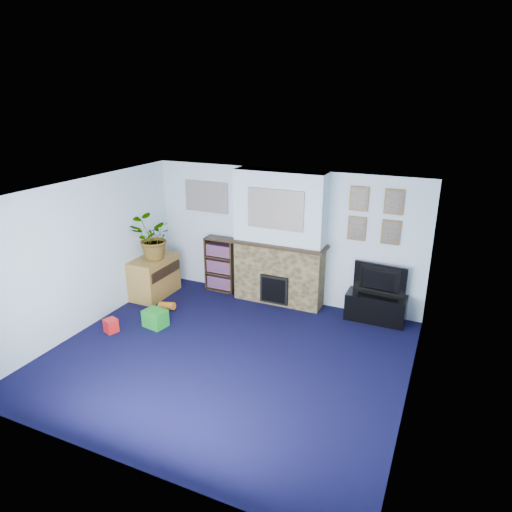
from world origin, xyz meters
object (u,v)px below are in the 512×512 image
at_px(television, 378,280).
at_px(bookshelf, 221,265).
at_px(tv_stand, 376,308).
at_px(sideboard, 154,278).

height_order(television, bookshelf, bookshelf).
distance_m(television, bookshelf, 2.97).
relative_size(tv_stand, television, 1.12).
bearing_deg(tv_stand, television, 90.00).
height_order(tv_stand, sideboard, sideboard).
bearing_deg(tv_stand, sideboard, -170.61).
xyz_separation_m(television, bookshelf, (-2.96, 0.06, -0.21)).
xyz_separation_m(tv_stand, television, (-0.00, 0.02, 0.49)).
relative_size(television, sideboard, 0.91).
bearing_deg(bookshelf, television, -1.09).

